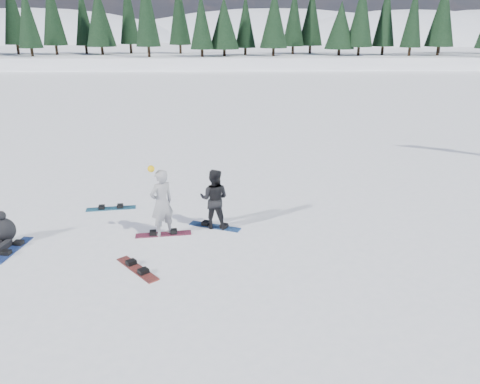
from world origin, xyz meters
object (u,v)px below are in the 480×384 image
(snowboard_loose_b, at_px, (137,269))
(snowboard_loose_a, at_px, (13,250))
(seated_rider, at_px, (3,231))
(snowboarder_woman, at_px, (162,203))
(snowboard_loose_c, at_px, (111,208))
(snowboarder_man, at_px, (214,199))

(snowboard_loose_b, height_order, snowboard_loose_a, same)
(seated_rider, xyz_separation_m, snowboard_loose_b, (3.75, -1.50, -0.32))
(snowboarder_woman, xyz_separation_m, snowboard_loose_a, (-3.70, -0.86, -0.92))
(snowboard_loose_c, bearing_deg, snowboarder_man, -32.50)
(snowboarder_woman, relative_size, snowboarder_man, 1.18)
(seated_rider, height_order, snowboard_loose_b, seated_rider)
(snowboarder_man, bearing_deg, snowboard_loose_a, 27.07)
(snowboarder_man, height_order, snowboard_loose_b, snowboarder_man)
(seated_rider, height_order, snowboard_loose_c, seated_rider)
(seated_rider, relative_size, snowboard_loose_b, 0.74)
(seated_rider, bearing_deg, snowboard_loose_c, 64.61)
(snowboard_loose_b, bearing_deg, snowboarder_man, 103.76)
(snowboard_loose_b, distance_m, snowboard_loose_a, 3.51)
(snowboarder_woman, distance_m, snowboard_loose_a, 3.91)
(snowboarder_man, height_order, snowboard_loose_a, snowboarder_man)
(snowboarder_woman, xyz_separation_m, snowboarder_man, (1.39, 0.49, -0.09))
(snowboarder_woman, xyz_separation_m, snowboard_loose_b, (-0.36, -1.92, -0.92))
(snowboarder_woman, height_order, snowboard_loose_b, snowboarder_woman)
(snowboarder_woman, height_order, seated_rider, snowboarder_woman)
(snowboarder_woman, distance_m, snowboard_loose_c, 2.86)
(snowboarder_woman, distance_m, snowboard_loose_b, 2.16)
(snowboarder_woman, bearing_deg, snowboarder_man, 160.28)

